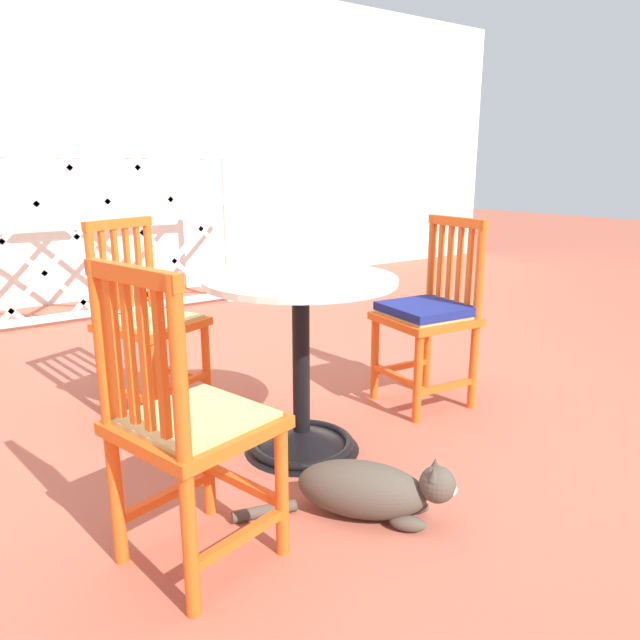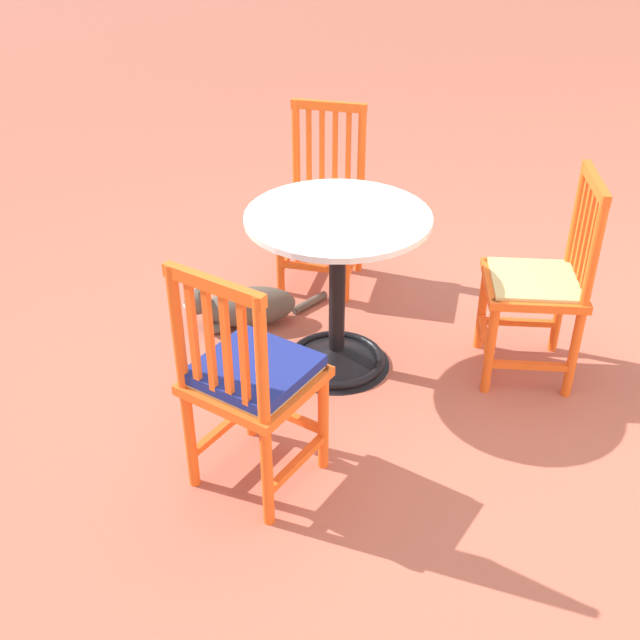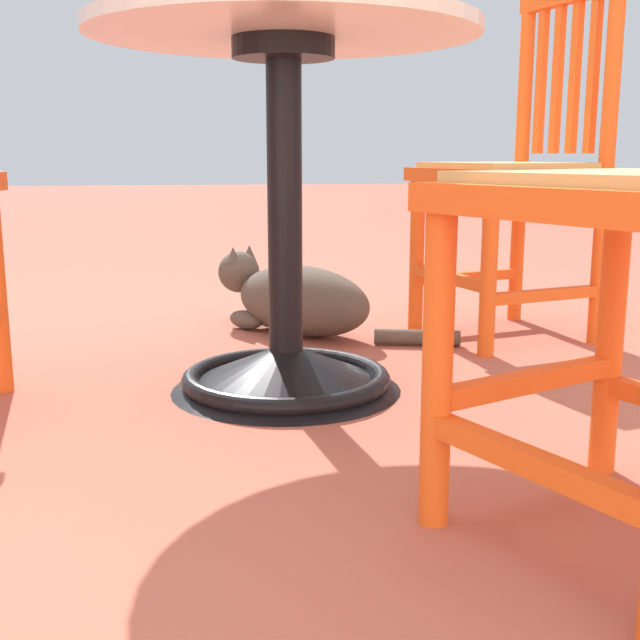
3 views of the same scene
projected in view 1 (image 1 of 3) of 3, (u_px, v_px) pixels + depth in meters
ground_plane at (321, 438)px, 2.58m from camera, size 24.00×24.00×0.00m
building_wall_backdrop at (76, 135)px, 5.02m from camera, size 10.00×0.20×2.80m
lattice_fence_panel at (76, 237)px, 4.37m from camera, size 3.14×0.06×1.29m
cafe_table at (301, 385)px, 2.42m from camera, size 0.76×0.76×0.73m
orange_chair_at_corner at (429, 315)px, 2.87m from camera, size 0.44×0.44×0.91m
orange_chair_by_planter at (147, 323)px, 2.78m from camera, size 0.52×0.52×0.91m
orange_chair_near_fence at (188, 428)px, 1.67m from camera, size 0.49×0.49×0.91m
tabby_cat at (372, 491)px, 1.98m from camera, size 0.60×0.49×0.23m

